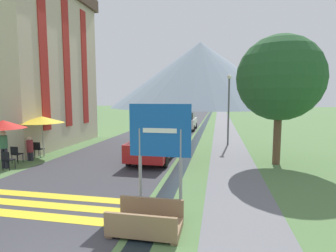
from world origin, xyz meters
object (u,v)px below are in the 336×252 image
object	(u,v)px
footbridge	(146,222)
streetlamp	(229,103)
cafe_chair_middle	(38,148)
cafe_chair_nearest	(7,159)
tree_by_path	(280,78)
person_standing_terrace	(4,147)
parked_car_near	(153,143)
person_seated_far	(30,147)
cafe_umbrella_front_red	(3,124)
road_sign	(160,139)
cafe_umbrella_middle_yellow	(42,120)
hotel_building	(33,58)
parked_car_far	(187,121)
cafe_chair_near_right	(16,153)

from	to	relation	value
footbridge	streetlamp	xyz separation A→B (m)	(2.36, 12.55, 2.65)
cafe_chair_middle	streetlamp	world-z (taller)	streetlamp
cafe_chair_nearest	tree_by_path	bearing A→B (deg)	41.96
person_standing_terrace	parked_car_near	bearing A→B (deg)	23.49
parked_car_near	tree_by_path	distance (m)	6.95
person_seated_far	parked_car_near	bearing A→B (deg)	11.28
cafe_chair_nearest	tree_by_path	xyz separation A→B (m)	(12.14, 3.46, 3.66)
parked_car_near	cafe_umbrella_front_red	distance (m)	7.05
cafe_chair_nearest	cafe_umbrella_front_red	bearing A→B (deg)	165.91
road_sign	cafe_umbrella_middle_yellow	world-z (taller)	road_sign
cafe_umbrella_front_red	tree_by_path	distance (m)	13.10
person_standing_terrace	cafe_umbrella_middle_yellow	bearing A→B (deg)	84.41
hotel_building	cafe_chair_middle	distance (m)	6.89
parked_car_near	cafe_chair_nearest	size ratio (longest dim) A/B	4.99
footbridge	parked_car_near	distance (m)	7.31
parked_car_far	cafe_chair_nearest	bearing A→B (deg)	-110.26
cafe_chair_near_right	tree_by_path	size ratio (longest dim) A/B	0.14
person_seated_far	tree_by_path	xyz separation A→B (m)	(12.37, 1.70, 3.47)
cafe_umbrella_middle_yellow	hotel_building	bearing A→B (deg)	130.93
hotel_building	cafe_umbrella_middle_yellow	world-z (taller)	hotel_building
cafe_chair_near_right	person_standing_terrace	world-z (taller)	person_standing_terrace
parked_car_far	cafe_chair_near_right	size ratio (longest dim) A/B	5.05
cafe_chair_middle	streetlamp	size ratio (longest dim) A/B	0.18
cafe_chair_near_right	cafe_umbrella_middle_yellow	distance (m)	2.19
cafe_chair_middle	cafe_umbrella_front_red	size ratio (longest dim) A/B	0.38
parked_car_near	person_standing_terrace	size ratio (longest dim) A/B	2.45
hotel_building	cafe_umbrella_front_red	xyz separation A→B (m)	(2.57, -5.60, -3.87)
person_seated_far	person_standing_terrace	bearing A→B (deg)	-94.36
hotel_building	cafe_umbrella_middle_yellow	bearing A→B (deg)	-49.07
road_sign	parked_car_far	distance (m)	19.07
cafe_chair_nearest	cafe_umbrella_middle_yellow	distance (m)	3.07
cafe_umbrella_middle_yellow	footbridge	bearing A→B (deg)	-41.04
road_sign	cafe_chair_nearest	bearing A→B (deg)	162.38
cafe_chair_middle	person_standing_terrace	world-z (taller)	person_standing_terrace
hotel_building	cafe_chair_nearest	world-z (taller)	hotel_building
person_standing_terrace	streetlamp	bearing A→B (deg)	38.53
road_sign	footbridge	distance (m)	2.45
hotel_building	tree_by_path	distance (m)	15.41
cafe_chair_nearest	person_seated_far	world-z (taller)	person_seated_far
parked_car_near	cafe_chair_nearest	xyz separation A→B (m)	(-6.03, -3.00, -0.40)
parked_car_near	cafe_chair_near_right	bearing A→B (deg)	-164.37
hotel_building	cafe_chair_nearest	xyz separation A→B (m)	(2.97, -5.94, -5.39)
cafe_umbrella_front_red	person_standing_terrace	xyz separation A→B (m)	(0.05, -0.10, -1.02)
cafe_chair_middle	person_seated_far	size ratio (longest dim) A/B	0.66
person_standing_terrace	tree_by_path	size ratio (longest dim) A/B	0.28
parked_car_far	cafe_chair_near_right	distance (m)	16.79
footbridge	cafe_umbrella_middle_yellow	xyz separation A→B (m)	(-7.74, 6.73, 1.84)
hotel_building	cafe_umbrella_front_red	world-z (taller)	hotel_building
person_standing_terrace	person_seated_far	bearing A→B (deg)	85.64
cafe_umbrella_middle_yellow	tree_by_path	xyz separation A→B (m)	(12.25, 0.82, 2.11)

